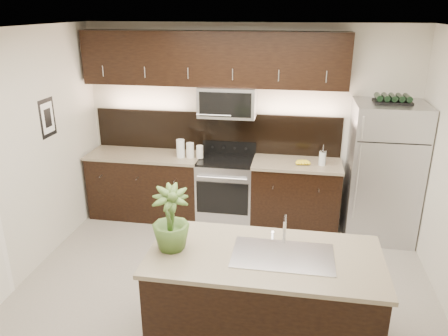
# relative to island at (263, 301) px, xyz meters

# --- Properties ---
(ground) EXTENTS (4.50, 4.50, 0.00)m
(ground) POSITION_rel_island_xyz_m (-0.47, 0.68, -0.47)
(ground) COLOR gray
(ground) RESTS_ON ground
(room_walls) EXTENTS (4.52, 4.02, 2.71)m
(room_walls) POSITION_rel_island_xyz_m (-0.58, 0.65, 1.22)
(room_walls) COLOR beige
(room_walls) RESTS_ON ground
(counter_run) EXTENTS (3.51, 0.65, 0.94)m
(counter_run) POSITION_rel_island_xyz_m (-0.93, 2.37, -0.00)
(counter_run) COLOR black
(counter_run) RESTS_ON ground
(upper_fixtures) EXTENTS (3.49, 0.40, 1.66)m
(upper_fixtures) POSITION_rel_island_xyz_m (-0.90, 2.52, 1.67)
(upper_fixtures) COLOR black
(upper_fixtures) RESTS_ON counter_run
(island) EXTENTS (1.96, 0.96, 0.94)m
(island) POSITION_rel_island_xyz_m (0.00, 0.00, 0.00)
(island) COLOR black
(island) RESTS_ON ground
(sink_faucet) EXTENTS (0.84, 0.50, 0.28)m
(sink_faucet) POSITION_rel_island_xyz_m (0.15, 0.01, 0.48)
(sink_faucet) COLOR silver
(sink_faucet) RESTS_ON island
(refrigerator) EXTENTS (0.86, 0.78, 1.79)m
(refrigerator) POSITION_rel_island_xyz_m (1.33, 2.31, 0.42)
(refrigerator) COLOR #B2B2B7
(refrigerator) RESTS_ON ground
(wine_rack) EXTENTS (0.44, 0.27, 0.10)m
(wine_rack) POSITION_rel_island_xyz_m (1.33, 2.31, 1.37)
(wine_rack) COLOR black
(wine_rack) RESTS_ON refrigerator
(plant) EXTENTS (0.40, 0.40, 0.56)m
(plant) POSITION_rel_island_xyz_m (-0.80, -0.03, 0.75)
(plant) COLOR #3E5C24
(plant) RESTS_ON island
(canisters) EXTENTS (0.37, 0.11, 0.25)m
(canisters) POSITION_rel_island_xyz_m (-1.25, 2.33, 0.58)
(canisters) COLOR silver
(canisters) RESTS_ON counter_run
(french_press) EXTENTS (0.09, 0.09, 0.27)m
(french_press) POSITION_rel_island_xyz_m (0.56, 2.32, 0.57)
(french_press) COLOR silver
(french_press) RESTS_ON counter_run
(bananas) EXTENTS (0.22, 0.19, 0.06)m
(bananas) POSITION_rel_island_xyz_m (0.25, 2.29, 0.50)
(bananas) COLOR yellow
(bananas) RESTS_ON counter_run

